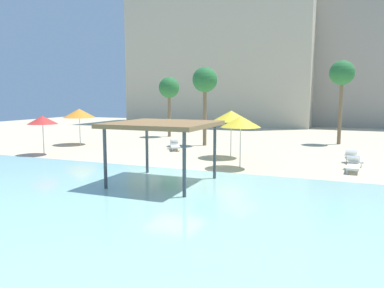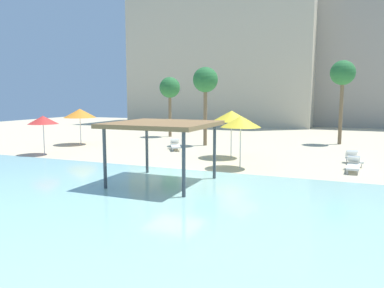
% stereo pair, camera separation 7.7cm
% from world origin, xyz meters
% --- Properties ---
extents(ground_plane, '(80.00, 80.00, 0.00)m').
position_xyz_m(ground_plane, '(0.00, 0.00, 0.00)').
color(ground_plane, beige).
extents(lagoon_water, '(44.00, 13.50, 0.04)m').
position_xyz_m(lagoon_water, '(0.00, -5.25, 0.02)').
color(lagoon_water, '#99D1C6').
rests_on(lagoon_water, ground).
extents(shade_pavilion, '(4.18, 4.18, 2.68)m').
position_xyz_m(shade_pavilion, '(0.25, -1.72, 2.51)').
color(shade_pavilion, '#42474C').
rests_on(shade_pavilion, ground).
extents(beach_umbrella_yellow_0, '(2.11, 2.11, 2.74)m').
position_xyz_m(beach_umbrella_yellow_0, '(2.36, 3.13, 2.45)').
color(beach_umbrella_yellow_0, silver).
rests_on(beach_umbrella_yellow_0, ground).
extents(beach_umbrella_yellow_2, '(2.38, 2.38, 2.89)m').
position_xyz_m(beach_umbrella_yellow_2, '(0.92, 6.30, 2.56)').
color(beach_umbrella_yellow_2, silver).
rests_on(beach_umbrella_yellow_2, ground).
extents(beach_umbrella_red_3, '(1.91, 1.91, 2.51)m').
position_xyz_m(beach_umbrella_red_3, '(-10.60, 2.79, 2.25)').
color(beach_umbrella_red_3, silver).
rests_on(beach_umbrella_red_3, ground).
extents(beach_umbrella_orange_4, '(2.50, 2.50, 2.79)m').
position_xyz_m(beach_umbrella_orange_4, '(-11.81, 7.96, 2.44)').
color(beach_umbrella_orange_4, silver).
rests_on(beach_umbrella_orange_4, ground).
extents(lounge_chair_1, '(0.96, 1.98, 0.74)m').
position_xyz_m(lounge_chair_1, '(7.90, 6.55, 0.33)').
color(lounge_chair_1, white).
rests_on(lounge_chair_1, ground).
extents(lounge_chair_2, '(1.44, 1.95, 0.74)m').
position_xyz_m(lounge_chair_2, '(-3.70, 8.07, 0.33)').
color(lounge_chair_2, white).
rests_on(lounge_chair_2, ground).
extents(lounge_chair_3, '(0.68, 1.92, 0.74)m').
position_xyz_m(lounge_chair_3, '(7.88, 4.44, 0.33)').
color(lounge_chair_3, white).
rests_on(lounge_chair_3, ground).
extents(palm_tree_0, '(1.90, 1.90, 5.50)m').
position_xyz_m(palm_tree_0, '(-7.83, 15.83, 4.43)').
color(palm_tree_0, brown).
rests_on(palm_tree_0, ground).
extents(palm_tree_2, '(1.90, 1.90, 5.94)m').
position_xyz_m(palm_tree_2, '(-2.59, 11.13, 4.86)').
color(palm_tree_2, brown).
rests_on(palm_tree_2, ground).
extents(palm_tree_3, '(1.90, 1.90, 6.50)m').
position_xyz_m(palm_tree_3, '(6.95, 15.83, 5.39)').
color(palm_tree_3, brown).
rests_on(palm_tree_3, ground).
extents(hotel_block_0, '(23.93, 11.28, 18.26)m').
position_xyz_m(hotel_block_0, '(-8.48, 34.28, 9.13)').
color(hotel_block_0, beige).
rests_on(hotel_block_0, ground).
extents(hotel_block_1, '(18.86, 10.15, 15.32)m').
position_xyz_m(hotel_block_1, '(6.67, 37.79, 7.66)').
color(hotel_block_1, '#9E9384').
rests_on(hotel_block_1, ground).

